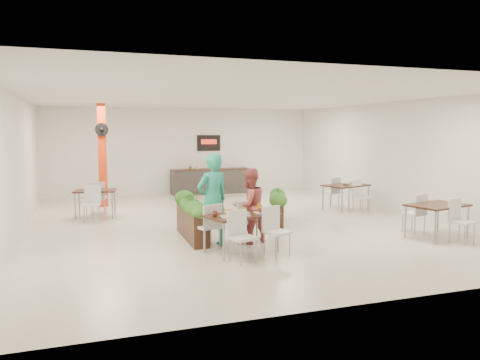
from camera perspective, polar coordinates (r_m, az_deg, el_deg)
name	(u,v)px	position (r m, az deg, el deg)	size (l,w,h in m)	color
ground	(232,223)	(12.10, -0.98, -5.24)	(12.00, 12.00, 0.00)	beige
room_shell	(232,145)	(11.87, -1.00, 4.31)	(10.10, 12.10, 3.22)	white
red_column	(102,154)	(15.11, -16.45, 3.05)	(0.40, 0.41, 3.20)	red
service_counter	(211,181)	(17.67, -3.55, -0.07)	(3.00, 0.64, 2.20)	#2E2B29
main_table	(241,220)	(9.09, 0.15, -4.91)	(1.63, 1.90, 0.92)	black
diner_man	(213,200)	(9.55, -3.37, -2.46)	(0.70, 0.46, 1.91)	teal
diner_woman	(249,206)	(9.81, 1.15, -3.17)	(0.77, 0.60, 1.59)	#D25D5F
planter_left	(192,215)	(10.28, -5.90, -4.31)	(0.43, 2.05, 1.07)	black
planter_right	(278,204)	(12.11, 4.60, -2.93)	(0.91, 1.64, 0.90)	black
side_table_a	(95,195)	(13.39, -17.24, -1.72)	(1.19, 1.67, 0.92)	black
side_table_b	(346,188)	(14.41, 12.79, -1.00)	(1.51, 1.67, 0.92)	black
side_table_c	(437,210)	(11.19, 22.91, -3.34)	(1.46, 1.67, 0.92)	black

